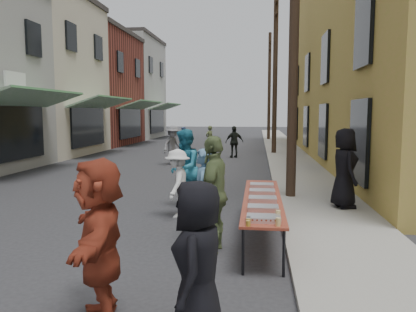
% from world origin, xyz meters
% --- Properties ---
extents(ground, '(120.00, 120.00, 0.00)m').
position_xyz_m(ground, '(0.00, 0.00, 0.00)').
color(ground, '#28282B').
rests_on(ground, ground).
extents(sidewalk, '(2.20, 60.00, 0.10)m').
position_xyz_m(sidewalk, '(5.00, 15.00, 0.05)').
color(sidewalk, gray).
rests_on(sidewalk, ground).
extents(storefront_row, '(8.00, 37.00, 9.00)m').
position_xyz_m(storefront_row, '(-10.00, 14.96, 4.12)').
color(storefront_row, maroon).
rests_on(storefront_row, ground).
extents(building_ochre, '(10.00, 28.00, 10.00)m').
position_xyz_m(building_ochre, '(11.10, 14.00, 5.00)').
color(building_ochre, '#A19039').
rests_on(building_ochre, ground).
extents(utility_pole_near, '(0.26, 0.26, 9.00)m').
position_xyz_m(utility_pole_near, '(4.30, 3.00, 4.50)').
color(utility_pole_near, '#2D2116').
rests_on(utility_pole_near, ground).
extents(utility_pole_mid, '(0.26, 0.26, 9.00)m').
position_xyz_m(utility_pole_mid, '(4.30, 15.00, 4.50)').
color(utility_pole_mid, '#2D2116').
rests_on(utility_pole_mid, ground).
extents(utility_pole_far, '(0.26, 0.26, 9.00)m').
position_xyz_m(utility_pole_far, '(4.30, 27.00, 4.50)').
color(utility_pole_far, '#2D2116').
rests_on(utility_pole_far, ground).
extents(serving_table, '(0.70, 4.00, 0.75)m').
position_xyz_m(serving_table, '(3.50, -0.46, 0.71)').
color(serving_table, maroon).
rests_on(serving_table, ground).
extents(catering_tray_sausage, '(0.50, 0.33, 0.08)m').
position_xyz_m(catering_tray_sausage, '(3.50, -2.11, 0.79)').
color(catering_tray_sausage, maroon).
rests_on(catering_tray_sausage, serving_table).
extents(catering_tray_foil_b, '(0.50, 0.33, 0.08)m').
position_xyz_m(catering_tray_foil_b, '(3.50, -1.46, 0.79)').
color(catering_tray_foil_b, '#B2B2B7').
rests_on(catering_tray_foil_b, serving_table).
extents(catering_tray_buns, '(0.50, 0.33, 0.08)m').
position_xyz_m(catering_tray_buns, '(3.50, -0.76, 0.79)').
color(catering_tray_buns, tan).
rests_on(catering_tray_buns, serving_table).
extents(catering_tray_foil_d, '(0.50, 0.33, 0.08)m').
position_xyz_m(catering_tray_foil_d, '(3.50, -0.06, 0.79)').
color(catering_tray_foil_d, '#B2B2B7').
rests_on(catering_tray_foil_d, serving_table).
extents(catering_tray_buns_end, '(0.50, 0.33, 0.08)m').
position_xyz_m(catering_tray_buns_end, '(3.50, 0.64, 0.79)').
color(catering_tray_buns_end, tan).
rests_on(catering_tray_buns_end, serving_table).
extents(condiment_jar_a, '(0.07, 0.07, 0.08)m').
position_xyz_m(condiment_jar_a, '(3.28, -2.41, 0.79)').
color(condiment_jar_a, '#A57F26').
rests_on(condiment_jar_a, serving_table).
extents(condiment_jar_b, '(0.07, 0.07, 0.08)m').
position_xyz_m(condiment_jar_b, '(3.28, -2.31, 0.79)').
color(condiment_jar_b, '#A57F26').
rests_on(condiment_jar_b, serving_table).
extents(condiment_jar_c, '(0.07, 0.07, 0.08)m').
position_xyz_m(condiment_jar_c, '(3.28, -2.21, 0.79)').
color(condiment_jar_c, '#A57F26').
rests_on(condiment_jar_c, serving_table).
extents(cup_stack, '(0.08, 0.08, 0.12)m').
position_xyz_m(cup_stack, '(3.70, -2.36, 0.81)').
color(cup_stack, tan).
rests_on(cup_stack, serving_table).
extents(guest_front_a, '(0.56, 0.84, 1.70)m').
position_xyz_m(guest_front_a, '(2.83, -4.20, 0.85)').
color(guest_front_a, black).
rests_on(guest_front_a, ground).
extents(guest_front_b, '(0.44, 0.64, 1.69)m').
position_xyz_m(guest_front_b, '(2.39, -0.72, 0.85)').
color(guest_front_b, teal).
rests_on(guest_front_b, ground).
extents(guest_front_c, '(0.75, 0.95, 1.95)m').
position_xyz_m(guest_front_c, '(1.60, 1.77, 0.97)').
color(guest_front_c, teal).
rests_on(guest_front_c, ground).
extents(guest_front_d, '(0.58, 1.00, 1.54)m').
position_xyz_m(guest_front_d, '(1.62, 0.79, 0.77)').
color(guest_front_d, silver).
rests_on(guest_front_d, ground).
extents(guest_front_e, '(0.63, 1.21, 1.97)m').
position_xyz_m(guest_front_e, '(2.68, -1.34, 0.98)').
color(guest_front_e, '#5B6C3E').
rests_on(guest_front_e, ground).
extents(guest_queue_back, '(1.13, 1.81, 1.86)m').
position_xyz_m(guest_queue_back, '(1.66, -3.83, 0.93)').
color(guest_queue_back, maroon).
rests_on(guest_queue_back, ground).
extents(server, '(0.74, 1.00, 1.88)m').
position_xyz_m(server, '(5.44, 1.80, 1.04)').
color(server, black).
rests_on(server, sidewalk).
extents(passerby_left, '(1.17, 1.32, 1.77)m').
position_xyz_m(passerby_left, '(-0.41, 9.85, 0.88)').
color(passerby_left, slate).
rests_on(passerby_left, ground).
extents(passerby_mid, '(1.05, 0.73, 1.66)m').
position_xyz_m(passerby_mid, '(2.19, 13.02, 0.83)').
color(passerby_mid, black).
rests_on(passerby_mid, ground).
extents(passerby_right, '(0.65, 0.67, 1.55)m').
position_xyz_m(passerby_right, '(0.46, 16.57, 0.78)').
color(passerby_right, '#4E5A34').
rests_on(passerby_right, ground).
extents(passerby_far, '(0.89, 0.92, 1.49)m').
position_xyz_m(passerby_far, '(-1.10, 16.30, 0.74)').
color(passerby_far, '#4E6297').
rests_on(passerby_far, ground).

